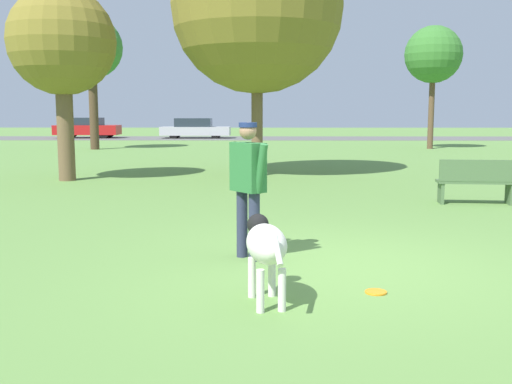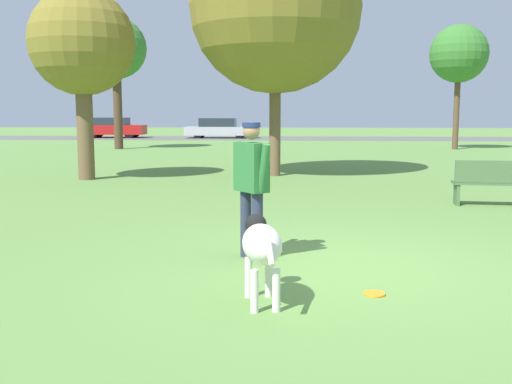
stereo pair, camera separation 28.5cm
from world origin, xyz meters
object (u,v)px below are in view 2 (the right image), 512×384
(dog, at_px, (261,245))
(frisbee, at_px, (374,294))
(person, at_px, (251,179))
(tree_mid_center, at_px, (275,7))
(tree_near_left, at_px, (82,44))
(park_bench, at_px, (493,182))
(parked_car_silver, at_px, (219,129))
(tree_far_right, at_px, (459,54))
(tree_far_left, at_px, (116,50))
(parked_car_red, at_px, (113,128))

(dog, distance_m, frisbee, 1.21)
(person, xyz_separation_m, tree_mid_center, (-0.01, 9.25, 3.49))
(tree_near_left, bearing_deg, dog, -62.80)
(person, distance_m, tree_mid_center, 9.88)
(park_bench, bearing_deg, dog, 61.47)
(person, height_order, parked_car_silver, person)
(tree_far_right, bearing_deg, frisbee, -106.48)
(tree_far_left, relative_size, park_bench, 4.19)
(frisbee, xyz_separation_m, parked_car_red, (-12.76, 33.93, 0.66))
(dog, bearing_deg, parked_car_red, 8.00)
(tree_far_left, relative_size, parked_car_silver, 1.33)
(tree_far_left, distance_m, tree_near_left, 12.95)
(tree_far_left, xyz_separation_m, tree_far_right, (15.56, 0.69, -0.23))
(tree_mid_center, distance_m, tree_far_right, 14.45)
(frisbee, distance_m, tree_far_left, 24.10)
(tree_far_left, bearing_deg, tree_far_right, 2.53)
(person, distance_m, parked_car_silver, 32.74)
(tree_far_left, distance_m, parked_car_red, 13.18)
(dog, height_order, tree_near_left, tree_near_left)
(parked_car_red, distance_m, park_bench, 32.41)
(person, height_order, dog, person)
(frisbee, relative_size, park_bench, 0.15)
(dog, bearing_deg, frisbee, -85.25)
(tree_far_left, distance_m, park_bench, 20.58)
(frisbee, height_order, tree_mid_center, tree_mid_center)
(tree_far_left, bearing_deg, dog, -70.63)
(parked_car_silver, bearing_deg, tree_far_right, -42.19)
(person, relative_size, tree_near_left, 0.34)
(tree_far_left, distance_m, parked_car_silver, 12.88)
(parked_car_red, bearing_deg, parked_car_silver, -2.23)
(tree_far_left, bearing_deg, park_bench, -54.41)
(frisbee, bearing_deg, park_bench, 62.61)
(tree_near_left, height_order, park_bench, tree_near_left)
(dog, relative_size, frisbee, 5.36)
(tree_far_right, bearing_deg, tree_far_left, -177.47)
(dog, xyz_separation_m, frisbee, (1.05, 0.29, -0.52))
(tree_far_right, bearing_deg, dog, -108.67)
(tree_far_left, height_order, tree_near_left, tree_far_left)
(parked_car_silver, bearing_deg, frisbee, -80.59)
(frisbee, relative_size, parked_car_silver, 0.05)
(parked_car_silver, bearing_deg, dog, -82.40)
(frisbee, relative_size, tree_mid_center, 0.03)
(frisbee, bearing_deg, tree_mid_center, 96.79)
(person, height_order, tree_mid_center, tree_mid_center)
(dog, bearing_deg, parked_car_silver, -3.27)
(tree_far_right, bearing_deg, park_bench, -102.61)
(park_bench, bearing_deg, parked_car_red, -55.78)
(tree_far_left, bearing_deg, parked_car_silver, 74.59)
(tree_far_right, distance_m, parked_car_silver, 17.00)
(tree_mid_center, distance_m, parked_car_silver, 23.91)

